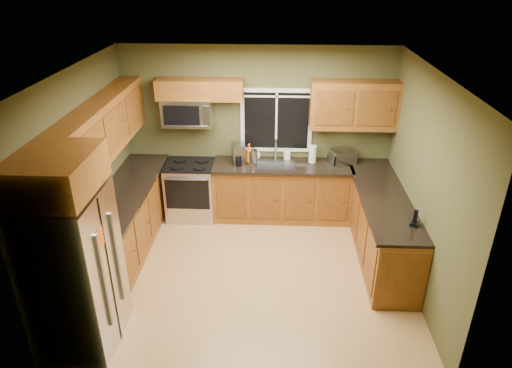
# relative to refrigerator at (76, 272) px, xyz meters

# --- Properties ---
(floor) EXTENTS (4.20, 4.20, 0.00)m
(floor) POSITION_rel_refrigerator_xyz_m (1.74, 1.30, -0.90)
(floor) COLOR #B2864E
(floor) RESTS_ON ground
(ceiling) EXTENTS (4.20, 4.20, 0.00)m
(ceiling) POSITION_rel_refrigerator_xyz_m (1.74, 1.30, 1.80)
(ceiling) COLOR white
(ceiling) RESTS_ON back_wall
(back_wall) EXTENTS (4.20, 0.00, 4.20)m
(back_wall) POSITION_rel_refrigerator_xyz_m (1.74, 3.10, 0.45)
(back_wall) COLOR #4A4B28
(back_wall) RESTS_ON ground
(front_wall) EXTENTS (4.20, 0.00, 4.20)m
(front_wall) POSITION_rel_refrigerator_xyz_m (1.74, -0.50, 0.45)
(front_wall) COLOR #4A4B28
(front_wall) RESTS_ON ground
(left_wall) EXTENTS (0.00, 3.60, 3.60)m
(left_wall) POSITION_rel_refrigerator_xyz_m (-0.36, 1.30, 0.45)
(left_wall) COLOR #4A4B28
(left_wall) RESTS_ON ground
(right_wall) EXTENTS (0.00, 3.60, 3.60)m
(right_wall) POSITION_rel_refrigerator_xyz_m (3.84, 1.30, 0.45)
(right_wall) COLOR #4A4B28
(right_wall) RESTS_ON ground
(window) EXTENTS (1.12, 0.03, 1.02)m
(window) POSITION_rel_refrigerator_xyz_m (2.04, 3.08, 0.65)
(window) COLOR white
(window) RESTS_ON back_wall
(base_cabinets_left) EXTENTS (0.60, 2.65, 0.90)m
(base_cabinets_left) POSITION_rel_refrigerator_xyz_m (-0.06, 1.78, -0.45)
(base_cabinets_left) COLOR brown
(base_cabinets_left) RESTS_ON ground
(countertop_left) EXTENTS (0.65, 2.65, 0.04)m
(countertop_left) POSITION_rel_refrigerator_xyz_m (-0.04, 1.78, 0.02)
(countertop_left) COLOR black
(countertop_left) RESTS_ON base_cabinets_left
(base_cabinets_back) EXTENTS (2.17, 0.60, 0.90)m
(base_cabinets_back) POSITION_rel_refrigerator_xyz_m (2.15, 2.80, -0.45)
(base_cabinets_back) COLOR brown
(base_cabinets_back) RESTS_ON ground
(countertop_back) EXTENTS (2.17, 0.65, 0.04)m
(countertop_back) POSITION_rel_refrigerator_xyz_m (2.15, 2.78, 0.02)
(countertop_back) COLOR black
(countertop_back) RESTS_ON base_cabinets_back
(base_cabinets_peninsula) EXTENTS (0.60, 2.52, 0.90)m
(base_cabinets_peninsula) POSITION_rel_refrigerator_xyz_m (3.54, 1.84, -0.45)
(base_cabinets_peninsula) COLOR brown
(base_cabinets_peninsula) RESTS_ON ground
(countertop_peninsula) EXTENTS (0.65, 2.50, 0.04)m
(countertop_peninsula) POSITION_rel_refrigerator_xyz_m (3.51, 1.85, 0.02)
(countertop_peninsula) COLOR black
(countertop_peninsula) RESTS_ON base_cabinets_peninsula
(upper_cabinets_left) EXTENTS (0.33, 2.65, 0.72)m
(upper_cabinets_left) POSITION_rel_refrigerator_xyz_m (-0.20, 1.78, 0.96)
(upper_cabinets_left) COLOR brown
(upper_cabinets_left) RESTS_ON left_wall
(upper_cabinets_back_left) EXTENTS (1.30, 0.33, 0.30)m
(upper_cabinets_back_left) POSITION_rel_refrigerator_xyz_m (0.89, 2.94, 1.17)
(upper_cabinets_back_left) COLOR brown
(upper_cabinets_back_left) RESTS_ON back_wall
(upper_cabinets_back_right) EXTENTS (1.30, 0.33, 0.72)m
(upper_cabinets_back_right) POSITION_rel_refrigerator_xyz_m (3.19, 2.94, 0.96)
(upper_cabinets_back_right) COLOR brown
(upper_cabinets_back_right) RESTS_ON back_wall
(upper_cabinet_over_fridge) EXTENTS (0.72, 0.90, 0.38)m
(upper_cabinet_over_fridge) POSITION_rel_refrigerator_xyz_m (-0.00, 0.00, 1.13)
(upper_cabinet_over_fridge) COLOR brown
(upper_cabinet_over_fridge) RESTS_ON left_wall
(refrigerator) EXTENTS (0.74, 0.90, 1.80)m
(refrigerator) POSITION_rel_refrigerator_xyz_m (0.00, 0.00, 0.00)
(refrigerator) COLOR #B7B7BC
(refrigerator) RESTS_ON ground
(range) EXTENTS (0.76, 0.69, 0.94)m
(range) POSITION_rel_refrigerator_xyz_m (0.69, 2.77, -0.43)
(range) COLOR #B7B7BC
(range) RESTS_ON ground
(microwave) EXTENTS (0.76, 0.41, 0.42)m
(microwave) POSITION_rel_refrigerator_xyz_m (0.69, 2.91, 0.83)
(microwave) COLOR #B7B7BC
(microwave) RESTS_ON back_wall
(sink) EXTENTS (0.60, 0.42, 0.36)m
(sink) POSITION_rel_refrigerator_xyz_m (2.04, 2.79, 0.05)
(sink) COLOR slate
(sink) RESTS_ON countertop_back
(toaster_oven) EXTENTS (0.45, 0.41, 0.23)m
(toaster_oven) POSITION_rel_refrigerator_xyz_m (3.07, 2.87, 0.16)
(toaster_oven) COLOR #B7B7BC
(toaster_oven) RESTS_ON countertop_back
(coffee_maker) EXTENTS (0.24, 0.29, 0.32)m
(coffee_maker) POSITION_rel_refrigerator_xyz_m (1.46, 2.79, 0.19)
(coffee_maker) COLOR slate
(coffee_maker) RESTS_ON countertop_back
(kettle) EXTENTS (0.19, 0.19, 0.26)m
(kettle) POSITION_rel_refrigerator_xyz_m (1.69, 2.83, 0.16)
(kettle) COLOR #B7B7BC
(kettle) RESTS_ON countertop_back
(paper_towel_roll) EXTENTS (0.15, 0.15, 0.30)m
(paper_towel_roll) POSITION_rel_refrigerator_xyz_m (2.62, 2.90, 0.18)
(paper_towel_roll) COLOR white
(paper_towel_roll) RESTS_ON countertop_back
(soap_bottle_a) EXTENTS (0.14, 0.14, 0.31)m
(soap_bottle_a) POSITION_rel_refrigerator_xyz_m (1.63, 2.84, 0.19)
(soap_bottle_a) COLOR orange
(soap_bottle_a) RESTS_ON countertop_back
(soap_bottle_b) EXTENTS (0.11, 0.11, 0.18)m
(soap_bottle_b) POSITION_rel_refrigerator_xyz_m (2.22, 3.00, 0.13)
(soap_bottle_b) COLOR white
(soap_bottle_b) RESTS_ON countertop_back
(soap_bottle_c) EXTENTS (0.15, 0.15, 0.17)m
(soap_bottle_c) POSITION_rel_refrigerator_xyz_m (1.73, 3.00, 0.12)
(soap_bottle_c) COLOR white
(soap_bottle_c) RESTS_ON countertop_back
(cordless_phone) EXTENTS (0.12, 0.12, 0.21)m
(cordless_phone) POSITION_rel_refrigerator_xyz_m (3.72, 1.04, 0.10)
(cordless_phone) COLOR black
(cordless_phone) RESTS_ON countertop_peninsula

